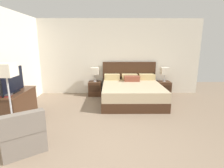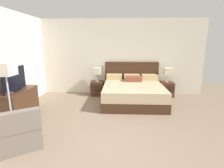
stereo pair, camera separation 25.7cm
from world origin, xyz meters
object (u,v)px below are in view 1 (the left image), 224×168
object	(u,v)px
table_lamp_right	(165,71)
dresser	(17,105)
bed	(132,92)
nightstand_right	(163,88)
book_red_cover	(5,96)
tv	(13,81)
armchair_by_window	(23,135)
table_lamp_left	(95,71)
nightstand_left	(95,88)
book_blue_cover	(6,95)
floor_lamp	(7,76)

from	to	relation	value
table_lamp_right	dresser	distance (m)	4.71
bed	dresser	bearing A→B (deg)	-156.01
nightstand_right	book_red_cover	size ratio (longest dim) A/B	1.99
tv	armchair_by_window	distance (m)	1.62
table_lamp_left	table_lamp_right	world-z (taller)	same
nightstand_left	table_lamp_right	bearing A→B (deg)	0.03
bed	book_blue_cover	world-z (taller)	bed
table_lamp_left	armchair_by_window	bearing A→B (deg)	-106.35
book_blue_cover	table_lamp_left	bearing A→B (deg)	54.53
nightstand_right	floor_lamp	bearing A→B (deg)	-143.47
book_red_cover	armchair_by_window	distance (m)	1.27
tv	nightstand_right	bearing A→B (deg)	26.19
nightstand_right	dresser	world-z (taller)	dresser
table_lamp_left	nightstand_right	bearing A→B (deg)	-0.03
nightstand_right	floor_lamp	size ratio (longest dim) A/B	0.34
table_lamp_left	dresser	size ratio (longest dim) A/B	0.42
bed	book_blue_cover	bearing A→B (deg)	-149.77
tv	floor_lamp	world-z (taller)	floor_lamp
nightstand_left	floor_lamp	bearing A→B (deg)	-115.87
armchair_by_window	floor_lamp	size ratio (longest dim) A/B	0.64
tv	book_red_cover	distance (m)	0.44
dresser	tv	bearing A→B (deg)	-87.33
nightstand_left	nightstand_right	distance (m)	2.48
nightstand_right	armchair_by_window	size ratio (longest dim) A/B	0.53
dresser	book_blue_cover	world-z (taller)	book_blue_cover
table_lamp_right	floor_lamp	bearing A→B (deg)	-143.45
table_lamp_left	nightstand_left	bearing A→B (deg)	-90.00
book_red_cover	floor_lamp	xyz separation A→B (m)	(0.37, -0.44, 0.52)
bed	tv	world-z (taller)	tv
dresser	book_red_cover	bearing A→B (deg)	-92.41
dresser	tv	size ratio (longest dim) A/B	1.32
nightstand_left	table_lamp_left	xyz separation A→B (m)	(0.00, 0.00, 0.63)
nightstand_right	book_blue_cover	xyz separation A→B (m)	(-4.20, -2.42, 0.49)
table_lamp_left	floor_lamp	world-z (taller)	floor_lamp
dresser	book_red_cover	xyz separation A→B (m)	(-0.02, -0.40, 0.35)
table_lamp_left	tv	distance (m)	2.71
floor_lamp	tv	bearing A→B (deg)	113.93
bed	table_lamp_left	world-z (taller)	bed
nightstand_left	dresser	size ratio (longest dim) A/B	0.42
table_lamp_right	armchair_by_window	world-z (taller)	table_lamp_right
nightstand_right	table_lamp_right	xyz separation A→B (m)	(0.00, 0.00, 0.63)
armchair_by_window	floor_lamp	distance (m)	1.13
armchair_by_window	table_lamp_right	bearing A→B (deg)	43.90
nightstand_left	tv	bearing A→B (deg)	-129.99
nightstand_left	nightstand_right	bearing A→B (deg)	0.00
table_lamp_right	table_lamp_left	bearing A→B (deg)	180.00
book_red_cover	nightstand_right	bearing A→B (deg)	29.74
book_blue_cover	nightstand_right	bearing A→B (deg)	29.93
nightstand_left	nightstand_right	size ratio (longest dim) A/B	1.00
nightstand_left	armchair_by_window	xyz separation A→B (m)	(-0.97, -3.32, 0.03)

